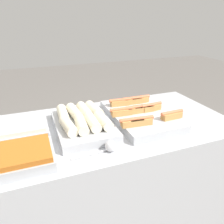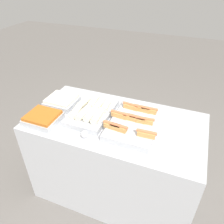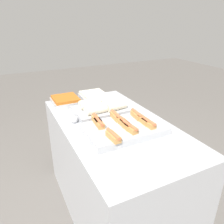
{
  "view_description": "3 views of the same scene",
  "coord_description": "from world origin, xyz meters",
  "px_view_note": "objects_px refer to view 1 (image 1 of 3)",
  "views": [
    {
      "loc": [
        -0.46,
        -1.11,
        1.47
      ],
      "look_at": [
        -0.03,
        0.0,
        0.94
      ],
      "focal_mm": 35.0,
      "sensor_mm": 36.0,
      "label": 1
    },
    {
      "loc": [
        0.49,
        -1.33,
        1.93
      ],
      "look_at": [
        -0.03,
        0.0,
        0.94
      ],
      "focal_mm": 35.0,
      "sensor_mm": 36.0,
      "label": 2
    },
    {
      "loc": [
        1.33,
        -0.68,
        1.6
      ],
      "look_at": [
        -0.03,
        0.0,
        0.94
      ],
      "focal_mm": 35.0,
      "sensor_mm": 36.0,
      "label": 3
    }
  ],
  "objects_px": {
    "tray_side_back": "(23,129)",
    "tray_side_front": "(23,157)",
    "tray_hotdogs": "(140,114)",
    "tray_wraps": "(83,122)",
    "serving_spoon_near": "(109,147)"
  },
  "relations": [
    {
      "from": "tray_side_back",
      "to": "serving_spoon_near",
      "type": "bearing_deg",
      "value": -39.66
    },
    {
      "from": "tray_side_back",
      "to": "tray_side_front",
      "type": "bearing_deg",
      "value": -90.0
    },
    {
      "from": "tray_hotdogs",
      "to": "tray_wraps",
      "type": "height_order",
      "value": "tray_wraps"
    },
    {
      "from": "tray_wraps",
      "to": "tray_side_back",
      "type": "relative_size",
      "value": 1.79
    },
    {
      "from": "tray_hotdogs",
      "to": "tray_side_front",
      "type": "bearing_deg",
      "value": -162.13
    },
    {
      "from": "tray_side_front",
      "to": "tray_side_back",
      "type": "relative_size",
      "value": 1.0
    },
    {
      "from": "tray_hotdogs",
      "to": "tray_side_back",
      "type": "xyz_separation_m",
      "value": [
        -0.69,
        0.05,
        0.0
      ]
    },
    {
      "from": "tray_hotdogs",
      "to": "tray_side_back",
      "type": "height_order",
      "value": "tray_hotdogs"
    },
    {
      "from": "tray_wraps",
      "to": "tray_side_front",
      "type": "height_order",
      "value": "tray_wraps"
    },
    {
      "from": "tray_hotdogs",
      "to": "tray_wraps",
      "type": "distance_m",
      "value": 0.37
    },
    {
      "from": "tray_hotdogs",
      "to": "tray_side_front",
      "type": "distance_m",
      "value": 0.73
    },
    {
      "from": "tray_wraps",
      "to": "serving_spoon_near",
      "type": "xyz_separation_m",
      "value": [
        0.06,
        -0.27,
        -0.02
      ]
    },
    {
      "from": "tray_hotdogs",
      "to": "tray_side_back",
      "type": "bearing_deg",
      "value": 175.75
    },
    {
      "from": "tray_hotdogs",
      "to": "tray_wraps",
      "type": "relative_size",
      "value": 1.17
    },
    {
      "from": "tray_side_front",
      "to": "serving_spoon_near",
      "type": "height_order",
      "value": "tray_side_front"
    }
  ]
}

